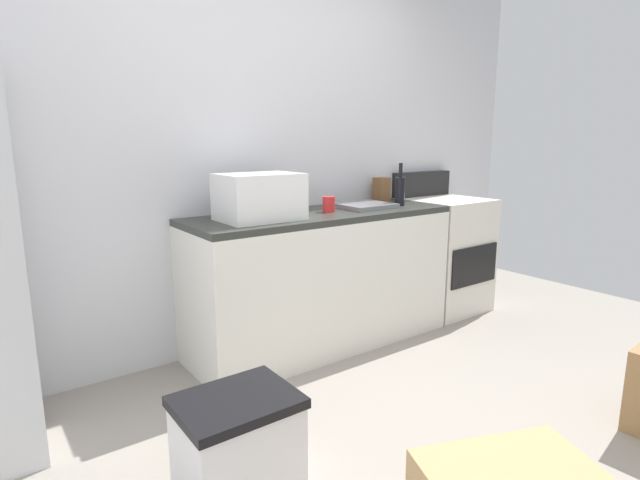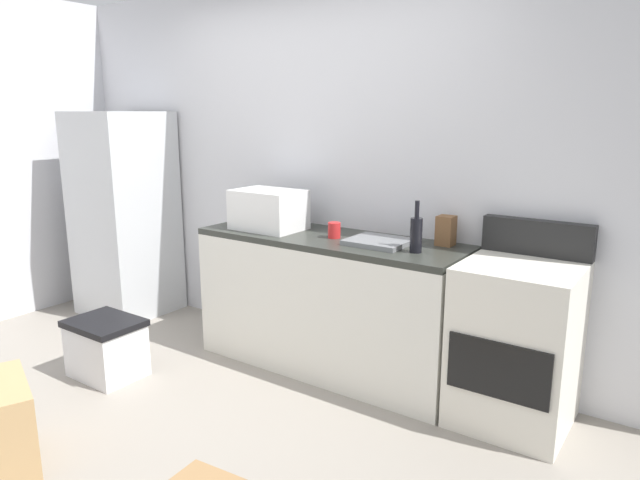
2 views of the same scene
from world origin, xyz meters
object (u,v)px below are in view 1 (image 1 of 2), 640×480
stove_oven (443,252)px  wine_bottle (400,190)px  microwave (259,197)px  storage_bin (238,441)px  knife_block (381,189)px  coffee_mug (329,204)px

stove_oven → wine_bottle: bearing=-172.7°
stove_oven → microwave: 1.79m
stove_oven → storage_bin: stove_oven is taller
wine_bottle → storage_bin: size_ratio=0.65×
storage_bin → knife_block: bearing=32.1°
wine_bottle → coffee_mug: 0.60m
microwave → storage_bin: (-0.63, -0.91, -0.84)m
microwave → wine_bottle: 1.12m
knife_block → storage_bin: (-1.82, -1.14, -0.80)m
knife_block → microwave: bearing=-168.9°
stove_oven → knife_block: 0.76m
microwave → coffee_mug: (0.52, 0.02, -0.09)m
microwave → knife_block: microwave is taller
microwave → stove_oven: bearing=1.5°
stove_oven → storage_bin: bearing=-157.8°
stove_oven → coffee_mug: bearing=-178.9°
microwave → storage_bin: microwave is taller
wine_bottle → stove_oven: bearing=7.3°
storage_bin → coffee_mug: bearing=38.7°
microwave → knife_block: bearing=11.1°
knife_block → storage_bin: bearing=-147.9°
stove_oven → wine_bottle: size_ratio=3.67×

